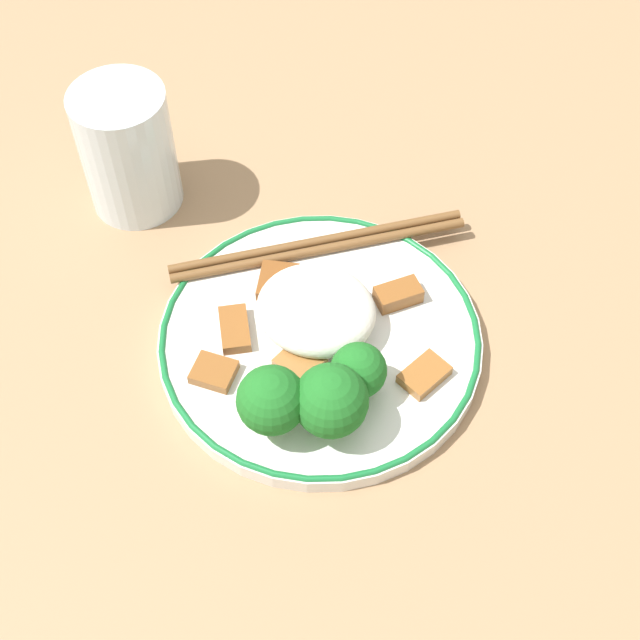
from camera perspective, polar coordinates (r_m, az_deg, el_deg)
The scene contains 14 objects.
ground_plane at distance 0.69m, azimuth 0.00°, elevation -1.65°, with size 3.00×3.00×0.00m, color #9E7A56.
plate at distance 0.68m, azimuth 0.00°, elevation -1.23°, with size 0.25×0.25×0.02m.
rice_mound at distance 0.67m, azimuth -0.25°, elevation 0.66°, with size 0.08×0.09×0.04m.
broccoli_back_left at distance 0.61m, azimuth -3.12°, elevation -5.19°, with size 0.05×0.05×0.06m.
broccoli_back_center at distance 0.61m, azimuth 0.70°, elevation -5.22°, with size 0.05×0.05×0.06m.
broccoli_back_right at distance 0.63m, azimuth 2.48°, elevation -3.27°, with size 0.04×0.04×0.05m.
meat_near_front at distance 0.70m, azimuth 5.02°, elevation 1.63°, with size 0.04×0.04×0.01m.
meat_near_left at distance 0.71m, azimuth -2.70°, elevation 2.46°, with size 0.04×0.04×0.01m.
meat_near_right at distance 0.66m, azimuth -1.11°, elevation -2.87°, with size 0.04×0.04×0.01m.
meat_near_back at distance 0.68m, azimuth -5.48°, elevation -0.58°, with size 0.05×0.04×0.01m.
meat_on_rice_edge at distance 0.66m, azimuth -6.81°, elevation -3.33°, with size 0.03×0.03×0.01m.
meat_mid_left at distance 0.66m, azimuth 6.86°, elevation -3.17°, with size 0.04×0.03×0.01m.
chopsticks at distance 0.73m, azimuth -0.09°, elevation 4.77°, with size 0.17×0.20×0.01m.
drinking_glass at distance 0.77m, azimuth -12.21°, elevation 10.59°, with size 0.08×0.08×0.11m.
Camera 1 is at (-0.35, -0.17, 0.57)m, focal length 50.00 mm.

